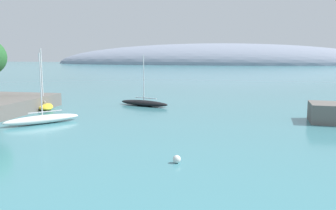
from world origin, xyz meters
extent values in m
ellipsoid|color=gray|center=(-17.76, 259.73, 0.00)|extent=(247.25, 73.06, 30.27)
ellipsoid|color=yellow|center=(-22.77, 36.87, 0.41)|extent=(6.25, 6.93, 0.81)
cylinder|color=silver|center=(-22.77, 36.87, 4.46)|extent=(0.18, 0.18, 7.29)
cube|color=silver|center=(-22.57, 36.63, 1.16)|extent=(2.09, 2.53, 0.10)
ellipsoid|color=black|center=(-10.09, 42.13, 0.40)|extent=(8.03, 4.18, 0.80)
cylinder|color=silver|center=(-10.09, 42.13, 4.01)|extent=(0.13, 0.13, 6.41)
cube|color=silver|center=(-9.75, 42.02, 1.15)|extent=(3.40, 1.26, 0.10)
ellipsoid|color=white|center=(-17.17, 27.45, 0.45)|extent=(6.47, 7.10, 0.89)
cylinder|color=silver|center=(-17.17, 27.45, 4.20)|extent=(0.13, 0.13, 6.60)
cube|color=silver|center=(-16.93, 27.72, 1.24)|extent=(2.44, 2.78, 0.10)
sphere|color=silver|center=(-0.62, 16.82, 0.27)|extent=(0.55, 0.55, 0.55)
camera|label=1|loc=(3.57, -6.00, 7.35)|focal=37.74mm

